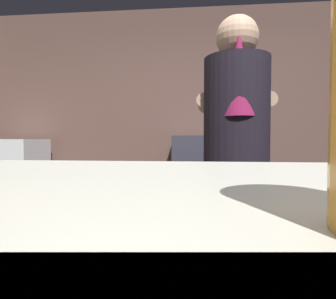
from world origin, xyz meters
name	(u,v)px	position (x,y,z in m)	size (l,w,h in m)	color
wall_back	(195,121)	(0.00, 2.20, 1.35)	(5.20, 0.10, 2.70)	brown
prep_counter	(245,238)	(0.35, 0.68, 0.45)	(2.10, 0.60, 0.90)	#4A3D37
back_shelf	(213,188)	(0.20, 1.92, 0.59)	(0.91, 0.36, 1.17)	#363643
mini_fridge	(15,189)	(-2.06, 1.75, 0.57)	(0.59, 0.58, 1.13)	silver
bartender	(236,159)	(0.22, 0.23, 1.03)	(0.43, 0.52, 1.77)	#36272F
mixing_bowl	(175,167)	(-0.15, 0.76, 0.93)	(0.19, 0.19, 0.05)	slate
chefs_knife	(270,173)	(0.50, 0.63, 0.91)	(0.24, 0.03, 0.01)	silver
bottle_vinegar	(242,130)	(0.53, 1.99, 1.24)	(0.05, 0.05, 0.17)	#D2CB86
bottle_soy	(224,129)	(0.33, 1.98, 1.25)	(0.07, 0.07, 0.20)	#468C39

